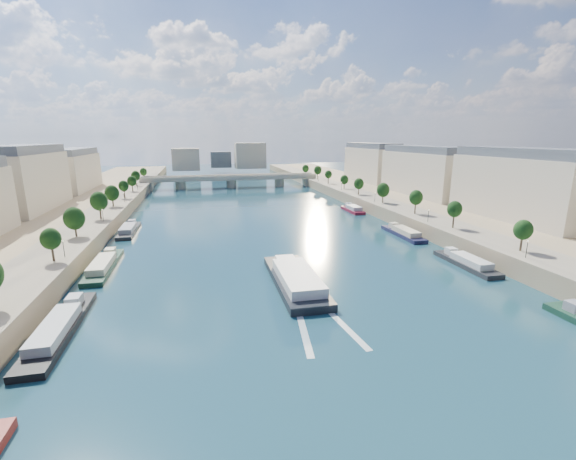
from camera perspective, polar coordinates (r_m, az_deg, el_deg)
ground at (r=131.70m, az=-3.53°, el=-0.68°), size 700.00×700.00×0.00m
quay_left at (r=139.08m, az=-34.23°, el=-1.25°), size 44.00×520.00×5.00m
quay_right at (r=159.37m, az=22.91°, el=1.70°), size 44.00×520.00×5.00m
pave_left at (r=133.75m, az=-28.40°, el=0.11°), size 14.00×520.00×0.10m
pave_right at (r=150.62m, az=18.36°, el=2.44°), size 14.00×520.00×0.10m
trees_left at (r=134.11m, az=-27.63°, el=2.61°), size 4.80×268.80×8.26m
trees_right at (r=157.23m, az=16.01°, el=5.07°), size 4.80×268.80×8.26m
lamps_left at (r=122.58m, az=-27.69°, el=0.39°), size 0.36×200.36×4.28m
lamps_right at (r=152.13m, az=16.02°, el=3.76°), size 0.36×200.36×4.28m
buildings_right at (r=174.65m, az=24.53°, el=7.16°), size 16.00×226.00×23.20m
skyline at (r=346.66m, az=-9.27°, el=10.57°), size 79.00×42.00×22.00m
bridge at (r=255.57m, az=-8.41°, el=7.38°), size 112.00×12.00×8.15m
tour_barge at (r=87.44m, az=1.11°, el=-7.35°), size 9.66×32.22×4.35m
wake at (r=73.43m, az=4.35°, el=-12.77°), size 10.76×25.98×0.04m
moored_barges_left at (r=80.26m, az=-30.26°, el=-11.68°), size 5.00×159.83×3.60m
moored_barges_right at (r=108.50m, az=25.60°, el=-4.76°), size 5.00×161.61×3.60m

